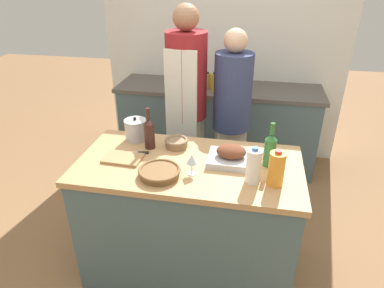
% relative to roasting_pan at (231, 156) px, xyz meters
% --- Properties ---
extents(ground_plane, '(12.00, 12.00, 0.00)m').
position_rel_roasting_pan_xyz_m(ground_plane, '(-0.27, -0.06, -0.96)').
color(ground_plane, '#8E6642').
extents(kitchen_island, '(1.46, 0.75, 0.91)m').
position_rel_roasting_pan_xyz_m(kitchen_island, '(-0.27, -0.06, -0.50)').
color(kitchen_island, '#4C666B').
rests_on(kitchen_island, ground_plane).
extents(back_counter, '(2.16, 0.60, 0.90)m').
position_rel_roasting_pan_xyz_m(back_counter, '(-0.27, 1.54, -0.50)').
color(back_counter, '#4C666B').
rests_on(back_counter, ground_plane).
extents(back_wall, '(2.66, 0.10, 2.55)m').
position_rel_roasting_pan_xyz_m(back_wall, '(-0.27, 1.89, 0.32)').
color(back_wall, silver).
rests_on(back_wall, ground_plane).
extents(roasting_pan, '(0.29, 0.24, 0.12)m').
position_rel_roasting_pan_xyz_m(roasting_pan, '(0.00, 0.00, 0.00)').
color(roasting_pan, '#BCBCC1').
rests_on(roasting_pan, kitchen_island).
extents(wicker_basket, '(0.26, 0.26, 0.05)m').
position_rel_roasting_pan_xyz_m(wicker_basket, '(-0.41, -0.24, -0.02)').
color(wicker_basket, brown).
rests_on(wicker_basket, kitchen_island).
extents(cutting_board, '(0.25, 0.17, 0.02)m').
position_rel_roasting_pan_xyz_m(cutting_board, '(-0.70, -0.10, -0.04)').
color(cutting_board, '#AD7F51').
rests_on(cutting_board, kitchen_island).
extents(stock_pot, '(0.16, 0.16, 0.18)m').
position_rel_roasting_pan_xyz_m(stock_pot, '(-0.71, 0.20, 0.03)').
color(stock_pot, '#B7B7BC').
rests_on(stock_pot, kitchen_island).
extents(mixing_bowl, '(0.17, 0.17, 0.06)m').
position_rel_roasting_pan_xyz_m(mixing_bowl, '(-0.39, 0.14, -0.01)').
color(mixing_bowl, '#846647').
rests_on(mixing_bowl, kitchen_island).
extents(juice_jug, '(0.09, 0.09, 0.23)m').
position_rel_roasting_pan_xyz_m(juice_jug, '(0.27, -0.20, 0.06)').
color(juice_jug, orange).
rests_on(juice_jug, kitchen_island).
extents(milk_jug, '(0.09, 0.09, 0.23)m').
position_rel_roasting_pan_xyz_m(milk_jug, '(0.15, -0.20, 0.06)').
color(milk_jug, white).
rests_on(milk_jug, kitchen_island).
extents(wine_bottle_green, '(0.08, 0.08, 0.29)m').
position_rel_roasting_pan_xyz_m(wine_bottle_green, '(0.24, 0.01, 0.07)').
color(wine_bottle_green, '#28662D').
rests_on(wine_bottle_green, kitchen_island).
extents(wine_bottle_dark, '(0.07, 0.07, 0.30)m').
position_rel_roasting_pan_xyz_m(wine_bottle_dark, '(-0.57, 0.10, 0.07)').
color(wine_bottle_dark, '#381E19').
rests_on(wine_bottle_dark, kitchen_island).
extents(wine_glass_left, '(0.07, 0.07, 0.14)m').
position_rel_roasting_pan_xyz_m(wine_glass_left, '(-0.22, -0.18, 0.05)').
color(wine_glass_left, silver).
rests_on(wine_glass_left, kitchen_island).
extents(knife_chef, '(0.20, 0.08, 0.01)m').
position_rel_roasting_pan_xyz_m(knife_chef, '(-0.65, -0.01, -0.04)').
color(knife_chef, '#B7B7BC').
rests_on(knife_chef, kitchen_island).
extents(stand_mixer, '(0.18, 0.14, 0.33)m').
position_rel_roasting_pan_xyz_m(stand_mixer, '(-0.14, 1.51, 0.09)').
color(stand_mixer, '#333842').
rests_on(stand_mixer, back_counter).
extents(condiment_bottle_tall, '(0.07, 0.07, 0.20)m').
position_rel_roasting_pan_xyz_m(condiment_bottle_tall, '(-0.30, 1.39, 0.04)').
color(condiment_bottle_tall, '#B28E2D').
rests_on(condiment_bottle_tall, back_counter).
extents(condiment_bottle_short, '(0.07, 0.07, 0.17)m').
position_rel_roasting_pan_xyz_m(condiment_bottle_short, '(-0.38, 1.48, 0.03)').
color(condiment_bottle_short, '#B28E2D').
rests_on(condiment_bottle_short, back_counter).
extents(person_cook_aproned, '(0.34, 0.35, 1.79)m').
position_rel_roasting_pan_xyz_m(person_cook_aproned, '(-0.46, 0.80, 0.04)').
color(person_cook_aproned, beige).
rests_on(person_cook_aproned, ground_plane).
extents(person_cook_guest, '(0.32, 0.32, 1.62)m').
position_rel_roasting_pan_xyz_m(person_cook_guest, '(-0.07, 0.81, -0.06)').
color(person_cook_guest, beige).
rests_on(person_cook_guest, ground_plane).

